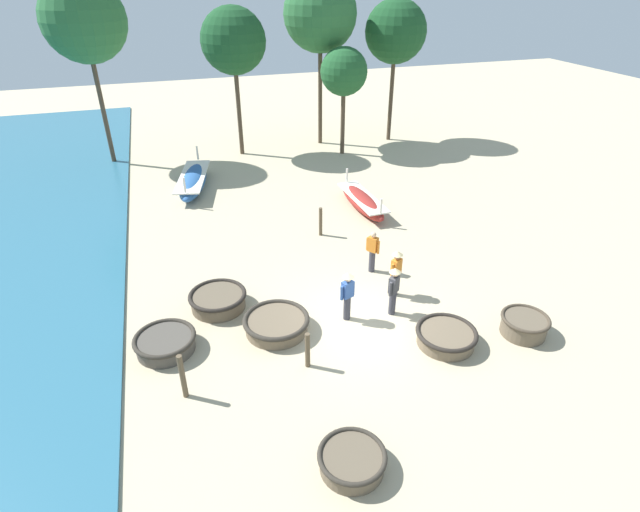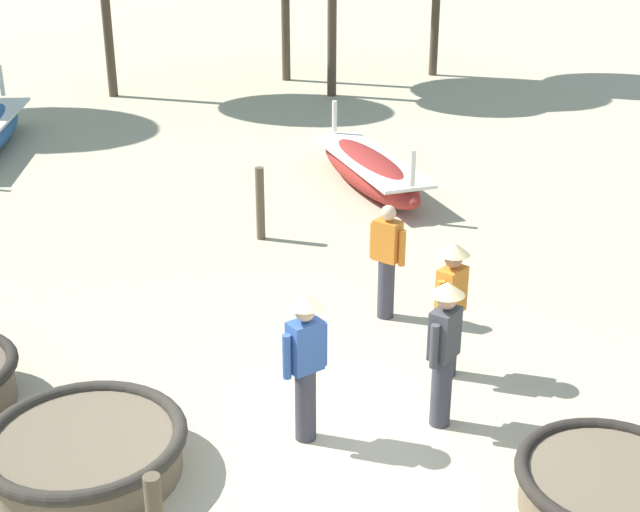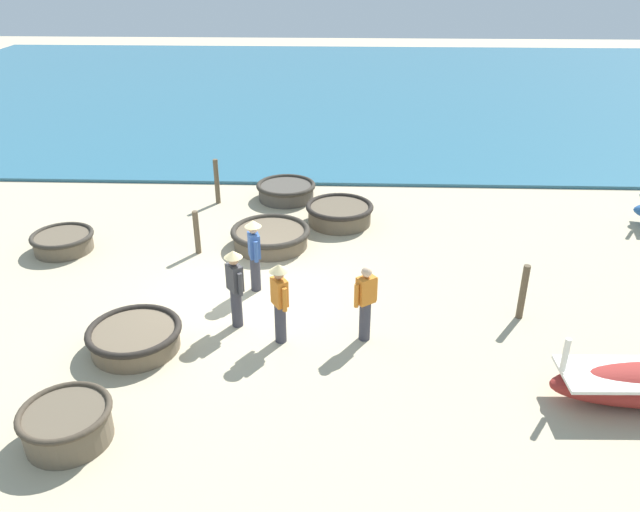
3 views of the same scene
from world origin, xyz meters
TOP-DOWN VIEW (x-y plane):
  - ground_plane at (0.00, 0.00)m, footprint 80.00×80.00m
  - coracle_front_right at (4.30, -2.09)m, footprint 1.41×1.41m
  - coracle_weathered at (1.88, -1.79)m, footprint 1.77×1.77m
  - coracle_front_left at (-4.14, 1.99)m, footprint 1.84×1.84m
  - coracle_tilted at (-2.65, 0.27)m, footprint 2.00×2.00m
  - coracle_far_left at (-5.85, 0.39)m, footprint 1.76×1.76m
  - coracle_center at (-2.20, -4.85)m, footprint 1.52×1.52m
  - long_boat_red_hull at (-3.93, 12.29)m, footprint 2.21×4.93m
  - long_boat_green_hull at (3.04, 7.56)m, footprint 1.10×4.05m
  - fisherman_standing_left at (1.52, 0.93)m, footprint 0.47×0.36m
  - fisherman_standing_right at (-0.44, 0.19)m, footprint 0.51×0.36m
  - fisherman_with_hat at (1.00, 0.01)m, footprint 0.44×0.38m
  - fisherman_crouching at (1.38, 2.53)m, footprint 0.38×0.45m
  - mooring_post_mid_beach at (-5.47, -1.59)m, footprint 0.14×0.14m
  - mooring_post_shoreline at (-2.19, -1.47)m, footprint 0.14×0.14m
  - mooring_post_inland at (0.50, 5.73)m, footprint 0.14×0.14m
  - tree_leftmost at (-0.74, 16.80)m, footprint 3.43×3.43m
  - tree_rightmost at (-7.79, 17.42)m, footprint 4.06×4.06m
  - tree_right_mid at (4.83, 15.09)m, footprint 2.56×2.56m
  - tree_tall_back at (4.22, 17.37)m, footprint 4.05×4.05m
  - tree_center at (8.52, 16.73)m, footprint 3.51×3.51m

SIDE VIEW (x-z plane):
  - ground_plane at x=0.00m, z-range 0.00..0.00m
  - coracle_center at x=-2.20m, z-range 0.02..0.48m
  - coracle_weathered at x=1.88m, z-range 0.02..0.50m
  - coracle_tilted at x=-2.65m, z-range 0.02..0.51m
  - coracle_far_left at x=-5.85m, z-range 0.02..0.52m
  - coracle_front_left at x=-4.14m, z-range 0.03..0.57m
  - coracle_front_right at x=4.30m, z-range 0.02..0.62m
  - long_boat_green_hull at x=3.04m, z-range -0.26..0.99m
  - long_boat_red_hull at x=-3.93m, z-range -0.30..1.11m
  - mooring_post_shoreline at x=-2.19m, z-range 0.00..1.11m
  - mooring_post_inland at x=0.50m, z-range 0.00..1.20m
  - mooring_post_mid_beach at x=-5.47m, z-range 0.00..1.33m
  - fisherman_crouching at x=1.38m, z-range 0.05..1.62m
  - fisherman_standing_left at x=1.52m, z-range 0.12..1.79m
  - fisherman_standing_right at x=-0.44m, z-range 0.12..1.79m
  - fisherman_with_hat at x=1.00m, z-range 0.12..1.79m
  - tree_right_mid at x=4.83m, z-range 1.60..7.43m
  - tree_leftmost at x=-0.74m, z-range 2.17..9.98m
  - tree_center at x=8.52m, z-range 2.22..10.22m
  - tree_tall_back at x=4.22m, z-range 2.57..11.80m
  - tree_rightmost at x=-7.79m, z-range 2.57..11.82m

